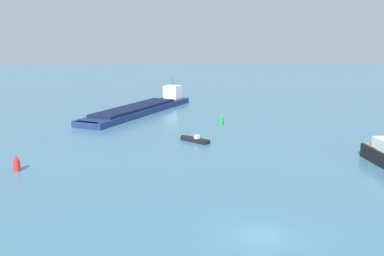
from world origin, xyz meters
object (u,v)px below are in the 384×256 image
(channel_buoy_green, at_px, (221,120))
(cargo_barge, at_px, (142,108))
(fishing_skiff, at_px, (195,140))
(channel_buoy_red, at_px, (16,164))

(channel_buoy_green, bearing_deg, cargo_barge, 138.02)
(cargo_barge, relative_size, channel_buoy_green, 16.38)
(fishing_skiff, bearing_deg, channel_buoy_green, 67.66)
(cargo_barge, height_order, channel_buoy_green, cargo_barge)
(fishing_skiff, bearing_deg, cargo_barge, 110.56)
(cargo_barge, distance_m, channel_buoy_green, 18.66)
(fishing_skiff, relative_size, channel_buoy_red, 2.13)
(channel_buoy_red, bearing_deg, fishing_skiff, 32.50)
(cargo_barge, bearing_deg, channel_buoy_red, -106.20)
(fishing_skiff, height_order, cargo_barge, cargo_barge)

